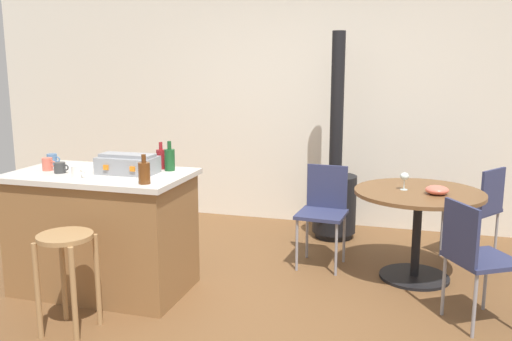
{
  "coord_description": "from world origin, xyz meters",
  "views": [
    {
      "loc": [
        1.01,
        -3.6,
        1.74
      ],
      "look_at": [
        -0.14,
        0.35,
        0.94
      ],
      "focal_mm": 38.23,
      "sensor_mm": 36.0,
      "label": 1
    }
  ],
  "objects_px": {
    "serving_bowl": "(437,190)",
    "folding_chair_far": "(474,254)",
    "cup_2": "(52,160)",
    "bottle_2": "(161,158)",
    "folding_chair_near": "(324,207)",
    "dining_table": "(418,212)",
    "wooden_stool": "(67,260)",
    "bottle_1": "(170,159)",
    "bottle_0": "(144,172)",
    "folding_chair_left": "(478,206)",
    "cup_3": "(60,168)",
    "wood_stove": "(335,190)",
    "cup_1": "(48,164)",
    "wine_glass": "(404,177)",
    "toolbox": "(128,164)",
    "kitchen_island": "(103,231)",
    "cup_0": "(77,172)"
  },
  "relations": [
    {
      "from": "cup_1",
      "to": "cup_2",
      "type": "bearing_deg",
      "value": 117.74
    },
    {
      "from": "bottle_1",
      "to": "bottle_0",
      "type": "bearing_deg",
      "value": -85.76
    },
    {
      "from": "folding_chair_far",
      "to": "bottle_1",
      "type": "relative_size",
      "value": 3.73
    },
    {
      "from": "dining_table",
      "to": "serving_bowl",
      "type": "relative_size",
      "value": 5.72
    },
    {
      "from": "bottle_0",
      "to": "serving_bowl",
      "type": "distance_m",
      "value": 2.25
    },
    {
      "from": "wood_stove",
      "to": "cup_2",
      "type": "height_order",
      "value": "wood_stove"
    },
    {
      "from": "cup_1",
      "to": "cup_3",
      "type": "height_order",
      "value": "cup_1"
    },
    {
      "from": "folding_chair_near",
      "to": "bottle_1",
      "type": "xyz_separation_m",
      "value": [
        -1.08,
        -0.8,
        0.51
      ]
    },
    {
      "from": "cup_0",
      "to": "cup_2",
      "type": "distance_m",
      "value": 0.61
    },
    {
      "from": "dining_table",
      "to": "cup_0",
      "type": "height_order",
      "value": "cup_0"
    },
    {
      "from": "dining_table",
      "to": "folding_chair_near",
      "type": "bearing_deg",
      "value": 171.12
    },
    {
      "from": "dining_table",
      "to": "toolbox",
      "type": "bearing_deg",
      "value": -157.75
    },
    {
      "from": "wooden_stool",
      "to": "bottle_2",
      "type": "relative_size",
      "value": 3.16
    },
    {
      "from": "serving_bowl",
      "to": "folding_chair_far",
      "type": "bearing_deg",
      "value": -70.55
    },
    {
      "from": "bottle_0",
      "to": "wine_glass",
      "type": "bearing_deg",
      "value": 34.34
    },
    {
      "from": "wooden_stool",
      "to": "bottle_0",
      "type": "xyz_separation_m",
      "value": [
        0.35,
        0.43,
        0.51
      ]
    },
    {
      "from": "wood_stove",
      "to": "cup_3",
      "type": "xyz_separation_m",
      "value": [
        -1.82,
        -1.91,
        0.48
      ]
    },
    {
      "from": "bottle_2",
      "to": "cup_2",
      "type": "xyz_separation_m",
      "value": [
        -0.91,
        -0.12,
        -0.03
      ]
    },
    {
      "from": "cup_1",
      "to": "toolbox",
      "type": "bearing_deg",
      "value": 6.36
    },
    {
      "from": "wooden_stool",
      "to": "cup_2",
      "type": "bearing_deg",
      "value": 129.38
    },
    {
      "from": "dining_table",
      "to": "wood_stove",
      "type": "distance_m",
      "value": 1.22
    },
    {
      "from": "bottle_0",
      "to": "cup_3",
      "type": "height_order",
      "value": "bottle_0"
    },
    {
      "from": "dining_table",
      "to": "wine_glass",
      "type": "relative_size",
      "value": 7.18
    },
    {
      "from": "wooden_stool",
      "to": "bottle_2",
      "type": "distance_m",
      "value": 1.11
    },
    {
      "from": "folding_chair_left",
      "to": "bottle_0",
      "type": "distance_m",
      "value": 3.0
    },
    {
      "from": "cup_0",
      "to": "wine_glass",
      "type": "distance_m",
      "value": 2.54
    },
    {
      "from": "folding_chair_near",
      "to": "serving_bowl",
      "type": "xyz_separation_m",
      "value": [
        0.92,
        -0.21,
        0.26
      ]
    },
    {
      "from": "kitchen_island",
      "to": "cup_1",
      "type": "xyz_separation_m",
      "value": [
        -0.43,
        -0.04,
        0.51
      ]
    },
    {
      "from": "folding_chair_near",
      "to": "bottle_2",
      "type": "distance_m",
      "value": 1.48
    },
    {
      "from": "wooden_stool",
      "to": "folding_chair_near",
      "type": "relative_size",
      "value": 0.77
    },
    {
      "from": "kitchen_island",
      "to": "bottle_0",
      "type": "height_order",
      "value": "bottle_0"
    },
    {
      "from": "folding_chair_far",
      "to": "folding_chair_near",
      "type": "bearing_deg",
      "value": 143.14
    },
    {
      "from": "folding_chair_near",
      "to": "cup_3",
      "type": "height_order",
      "value": "cup_3"
    },
    {
      "from": "toolbox",
      "to": "wood_stove",
      "type": "bearing_deg",
      "value": 53.54
    },
    {
      "from": "toolbox",
      "to": "cup_0",
      "type": "distance_m",
      "value": 0.37
    },
    {
      "from": "kitchen_island",
      "to": "wine_glass",
      "type": "xyz_separation_m",
      "value": [
        2.22,
        0.91,
        0.38
      ]
    },
    {
      "from": "dining_table",
      "to": "cup_1",
      "type": "height_order",
      "value": "cup_1"
    },
    {
      "from": "folding_chair_far",
      "to": "bottle_2",
      "type": "distance_m",
      "value": 2.39
    },
    {
      "from": "wooden_stool",
      "to": "cup_1",
      "type": "bearing_deg",
      "value": 132.25
    },
    {
      "from": "cup_2",
      "to": "wood_stove",
      "type": "bearing_deg",
      "value": 38.72
    },
    {
      "from": "bottle_0",
      "to": "cup_3",
      "type": "relative_size",
      "value": 1.7
    },
    {
      "from": "wine_glass",
      "to": "cup_3",
      "type": "bearing_deg",
      "value": -158.1
    },
    {
      "from": "folding_chair_far",
      "to": "cup_2",
      "type": "height_order",
      "value": "cup_2"
    },
    {
      "from": "dining_table",
      "to": "cup_3",
      "type": "bearing_deg",
      "value": -159.16
    },
    {
      "from": "folding_chair_near",
      "to": "serving_bowl",
      "type": "distance_m",
      "value": 0.98
    },
    {
      "from": "toolbox",
      "to": "cup_3",
      "type": "relative_size",
      "value": 3.6
    },
    {
      "from": "bottle_0",
      "to": "cup_3",
      "type": "bearing_deg",
      "value": 168.43
    },
    {
      "from": "cup_2",
      "to": "serving_bowl",
      "type": "height_order",
      "value": "cup_2"
    },
    {
      "from": "bottle_0",
      "to": "folding_chair_near",
      "type": "bearing_deg",
      "value": 50.98
    },
    {
      "from": "cup_0",
      "to": "cup_2",
      "type": "relative_size",
      "value": 0.93
    }
  ]
}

